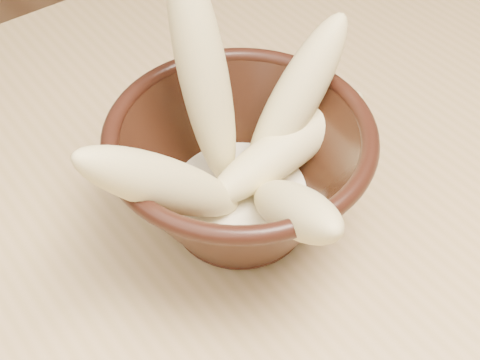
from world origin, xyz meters
The scene contains 8 objects.
table centered at (0.00, 0.00, 0.67)m, with size 1.20×0.80×0.75m.
bowl centered at (-0.13, 0.03, 0.81)m, with size 0.18×0.18×0.10m.
milk_puddle centered at (-0.13, 0.03, 0.78)m, with size 0.10×0.10×0.01m, color beige.
banana_upright centered at (-0.13, 0.08, 0.87)m, with size 0.03×0.03×0.17m, color #ECD58B.
banana_left centered at (-0.20, 0.03, 0.84)m, with size 0.03×0.03×0.15m, color #ECD58B.
banana_right centered at (-0.08, 0.04, 0.84)m, with size 0.03×0.03×0.13m, color #ECD58B.
banana_across centered at (-0.09, 0.03, 0.81)m, with size 0.03×0.03×0.15m, color #ECD58B.
banana_front centered at (-0.14, -0.03, 0.83)m, with size 0.03×0.03×0.13m, color #ECD58B.
Camera 1 is at (-0.33, -0.22, 1.15)m, focal length 50.00 mm.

